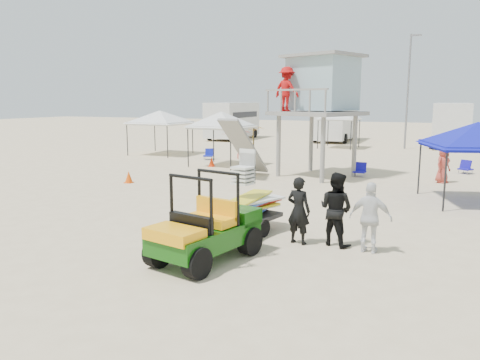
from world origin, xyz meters
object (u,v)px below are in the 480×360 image
at_px(man_left, 299,210).
at_px(canopy_blue, 478,126).
at_px(utility_cart, 204,221).
at_px(lifeguard_tower, 317,88).
at_px(surf_trailer, 246,204).

height_order(man_left, canopy_blue, canopy_blue).
xyz_separation_m(utility_cart, canopy_blue, (5.65, 8.89, 1.72)).
xyz_separation_m(man_left, lifeguard_tower, (-2.30, 10.37, 3.16)).
bearing_deg(surf_trailer, man_left, -11.20).
bearing_deg(man_left, canopy_blue, -109.85).
xyz_separation_m(lifeguard_tower, canopy_blue, (6.44, -3.52, -1.38)).
distance_m(utility_cart, surf_trailer, 2.34).
height_order(utility_cart, lifeguard_tower, lifeguard_tower).
height_order(surf_trailer, man_left, surf_trailer).
xyz_separation_m(utility_cart, man_left, (1.52, 2.03, -0.06)).
relative_size(utility_cart, man_left, 1.64).
bearing_deg(lifeguard_tower, surf_trailer, -85.52).
relative_size(utility_cart, canopy_blue, 0.72).
distance_m(utility_cart, lifeguard_tower, 12.81).
relative_size(lifeguard_tower, canopy_blue, 1.42).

